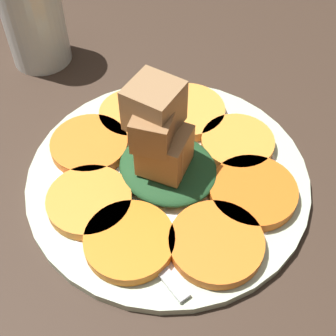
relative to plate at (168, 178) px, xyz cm
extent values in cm
cube|color=#38281E|center=(0.00, 0.00, -1.52)|extent=(120.00, 120.00, 2.00)
cylinder|color=beige|center=(0.00, 0.00, -0.02)|extent=(28.61, 28.61, 1.00)
cylinder|color=white|center=(0.00, 0.00, 0.03)|extent=(22.89, 22.89, 1.00)
cylinder|color=orange|center=(-3.80, -7.47, 1.15)|extent=(8.14, 8.14, 1.15)
cylinder|color=orange|center=(2.06, -8.55, 1.15)|extent=(8.21, 8.21, 1.15)
cylinder|color=orange|center=(8.39, -4.09, 1.15)|extent=(8.56, 8.56, 1.15)
cylinder|color=orange|center=(8.18, 2.81, 1.15)|extent=(8.53, 8.53, 1.15)
cylinder|color=orange|center=(3.63, 7.42, 1.15)|extent=(7.68, 7.68, 1.15)
cylinder|color=#F99539|center=(-3.34, 8.15, 1.15)|extent=(8.40, 8.40, 1.15)
cylinder|color=orange|center=(-7.90, 4.14, 1.15)|extent=(7.54, 7.54, 1.15)
cylinder|color=orange|center=(-8.73, -2.12, 1.15)|extent=(8.13, 8.13, 1.15)
ellipsoid|color=#1E4723|center=(0.00, 0.00, 1.55)|extent=(10.13, 9.12, 1.94)
cube|color=olive|center=(0.09, -0.54, 4.70)|extent=(5.29, 5.29, 4.36)
cube|color=#9E754C|center=(0.10, -0.16, 4.46)|extent=(4.92, 4.92, 3.88)
cube|color=#9E754C|center=(-1.54, 0.49, 9.11)|extent=(4.79, 4.79, 4.39)
cube|color=olive|center=(-0.58, -1.42, 7.75)|extent=(4.51, 4.51, 3.49)
cube|color=#B2B2B7|center=(3.18, -8.10, 0.78)|extent=(12.28, 4.66, 0.40)
cube|color=#B2B2B7|center=(-3.52, -6.08, 0.78)|extent=(2.12, 2.65, 0.40)
cube|color=#B2B2B7|center=(-6.89, -6.11, 0.78)|extent=(4.80, 1.72, 0.40)
cube|color=#B2B2B7|center=(-6.70, -5.47, 0.78)|extent=(4.80, 1.72, 0.40)
cube|color=#B2B2B7|center=(-6.51, -4.83, 0.78)|extent=(4.80, 1.72, 0.40)
cube|color=#B2B2B7|center=(-6.32, -4.19, 0.78)|extent=(4.80, 1.72, 0.40)
cylinder|color=silver|center=(-25.20, 6.62, 5.61)|extent=(7.43, 7.43, 12.27)
camera|label=1|loc=(17.60, -23.71, 37.57)|focal=50.00mm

